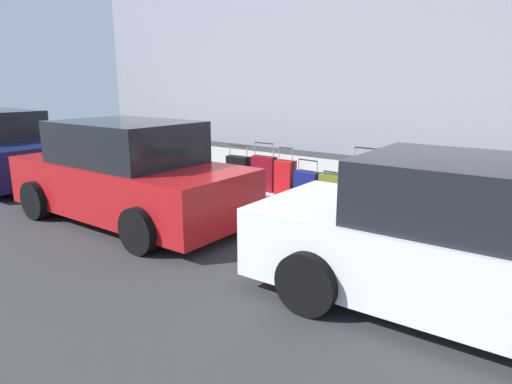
{
  "coord_description": "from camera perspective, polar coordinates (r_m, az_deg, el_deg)",
  "views": [
    {
      "loc": [
        -5.54,
        6.05,
        2.21
      ],
      "look_at": [
        -1.56,
        0.76,
        0.59
      ],
      "focal_mm": 31.29,
      "sensor_mm": 36.0,
      "label": 1
    }
  ],
  "objects": [
    {
      "name": "suitcase_teal_2",
      "position": [
        7.45,
        17.14,
        -0.27
      ],
      "size": [
        0.45,
        0.28,
        0.95
      ],
      "color": "#0F606B",
      "rests_on": "sidewalk_curb"
    },
    {
      "name": "parked_car_white_0",
      "position": [
        4.68,
        27.85,
        -6.4
      ],
      "size": [
        4.64,
        2.03,
        1.53
      ],
      "color": "silver",
      "rests_on": "ground_plane"
    },
    {
      "name": "suitcase_maroon_7",
      "position": [
        8.74,
        1.04,
        2.39
      ],
      "size": [
        0.5,
        0.21,
        0.96
      ],
      "color": "maroon",
      "rests_on": "sidewalk_curb"
    },
    {
      "name": "suitcase_black_1",
      "position": [
        7.28,
        21.1,
        -1.5
      ],
      "size": [
        0.5,
        0.24,
        0.59
      ],
      "color": "black",
      "rests_on": "sidewalk_curb"
    },
    {
      "name": "suitcase_navy_5",
      "position": [
        8.17,
        6.57,
        0.87
      ],
      "size": [
        0.48,
        0.27,
        0.74
      ],
      "color": "navy",
      "rests_on": "sidewalk_curb"
    },
    {
      "name": "suitcase_black_8",
      "position": [
        9.03,
        -2.25,
        2.6
      ],
      "size": [
        0.5,
        0.23,
        0.87
      ],
      "color": "black",
      "rests_on": "sidewalk_curb"
    },
    {
      "name": "sidewalk_curb",
      "position": [
        10.41,
        3.91,
        1.88
      ],
      "size": [
        18.0,
        5.0,
        0.14
      ],
      "primitive_type": "cube",
      "color": "#ADA89E",
      "rests_on": "ground_plane"
    },
    {
      "name": "fire_hydrant",
      "position": [
        9.66,
        -6.54,
        3.66
      ],
      "size": [
        0.39,
        0.21,
        0.74
      ],
      "color": "red",
      "rests_on": "sidewalk_curb"
    },
    {
      "name": "parked_car_red_1",
      "position": [
        7.5,
        -16.04,
        2.08
      ],
      "size": [
        4.25,
        1.99,
        1.63
      ],
      "color": "#AD1619",
      "rests_on": "ground_plane"
    },
    {
      "name": "ground_plane",
      "position": [
        8.49,
        -5.36,
        -1.36
      ],
      "size": [
        40.0,
        40.0,
        0.0
      ],
      "primitive_type": "plane",
      "color": "#333335"
    },
    {
      "name": "suitcase_olive_4",
      "position": [
        7.86,
        9.73,
        0.33
      ],
      "size": [
        0.45,
        0.26,
        0.59
      ],
      "color": "#59601E",
      "rests_on": "sidewalk_curb"
    },
    {
      "name": "bollard_post",
      "position": [
        10.04,
        -10.07,
        4.24
      ],
      "size": [
        0.13,
        0.13,
        0.89
      ],
      "primitive_type": "cylinder",
      "color": "#333338",
      "rests_on": "sidewalk_curb"
    },
    {
      "name": "suitcase_maroon_0",
      "position": [
        7.24,
        25.37,
        -1.63
      ],
      "size": [
        0.41,
        0.28,
        0.68
      ],
      "color": "maroon",
      "rests_on": "sidewalk_curb"
    },
    {
      "name": "suitcase_red_6",
      "position": [
        8.44,
        3.76,
        1.85
      ],
      "size": [
        0.36,
        0.25,
        0.91
      ],
      "color": "red",
      "rests_on": "sidewalk_curb"
    },
    {
      "name": "suitcase_silver_3",
      "position": [
        7.68,
        13.6,
        0.72
      ],
      "size": [
        0.46,
        0.25,
        1.05
      ],
      "color": "#9EA0A8",
      "rests_on": "sidewalk_curb"
    }
  ]
}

